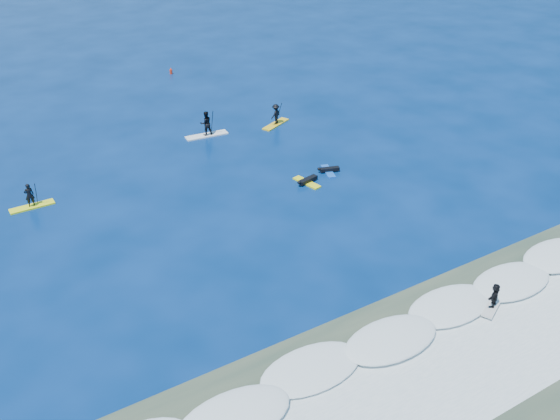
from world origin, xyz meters
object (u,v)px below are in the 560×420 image
sup_paddler_right (276,116)px  prone_paddler_far (328,170)px  prone_paddler_near (307,181)px  marker_buoy (171,71)px  sup_paddler_center (206,125)px  wave_surfer (494,297)px  sup_paddler_left (30,199)px

sup_paddler_right → prone_paddler_far: 9.04m
prone_paddler_near → marker_buoy: marker_buoy is taller
sup_paddler_center → prone_paddler_near: size_ratio=1.53×
prone_paddler_far → wave_surfer: size_ratio=1.06×
marker_buoy → sup_paddler_center: bearing=-103.0°
sup_paddler_center → marker_buoy: sup_paddler_center is taller
sup_paddler_left → wave_surfer: sup_paddler_left is taller
sup_paddler_left → sup_paddler_center: bearing=17.0°
sup_paddler_left → wave_surfer: 27.17m
prone_paddler_near → wave_surfer: 15.38m
sup_paddler_center → marker_buoy: 15.68m
sup_paddler_right → marker_buoy: size_ratio=4.35×
sup_paddler_right → prone_paddler_near: 10.12m
sup_paddler_right → prone_paddler_near: size_ratio=1.31×
sup_paddler_center → sup_paddler_right: bearing=-3.2°
prone_paddler_far → sup_paddler_center: bearing=42.8°
sup_paddler_left → sup_paddler_right: size_ratio=0.93×
prone_paddler_far → marker_buoy: marker_buoy is taller
prone_paddler_near → prone_paddler_far: bearing=-86.3°
wave_surfer → prone_paddler_far: bearing=58.0°
prone_paddler_near → sup_paddler_right: bearing=-31.2°
sup_paddler_left → sup_paddler_center: size_ratio=0.80×
marker_buoy → prone_paddler_near: bearing=-92.7°
sup_paddler_right → prone_paddler_near: bearing=-134.4°
sup_paddler_left → sup_paddler_center: sup_paddler_center is taller
prone_paddler_far → wave_surfer: wave_surfer is taller
sup_paddler_right → wave_surfer: bearing=-121.7°
sup_paddler_center → prone_paddler_far: sup_paddler_center is taller
sup_paddler_center → prone_paddler_far: bearing=-60.1°
prone_paddler_near → wave_surfer: size_ratio=1.15×
prone_paddler_far → marker_buoy: size_ratio=3.06×
sup_paddler_left → wave_surfer: (16.57, -21.54, 0.19)m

